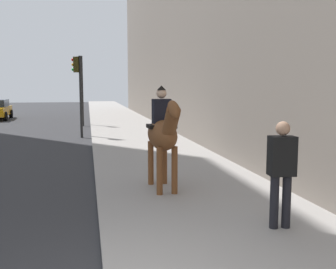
{
  "coord_description": "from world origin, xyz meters",
  "views": [
    {
      "loc": [
        -3.65,
        0.14,
        2.34
      ],
      "look_at": [
        4.0,
        -1.43,
        1.4
      ],
      "focal_mm": 41.98,
      "sensor_mm": 36.0,
      "label": 1
    }
  ],
  "objects_px": {
    "mounted_horse_near": "(163,133)",
    "traffic_light_far_curb": "(81,80)",
    "traffic_light_near_curb": "(78,83)",
    "pedestrian_greeting": "(282,167)"
  },
  "relations": [
    {
      "from": "traffic_light_near_curb",
      "to": "traffic_light_far_curb",
      "type": "distance_m",
      "value": 5.64
    },
    {
      "from": "pedestrian_greeting",
      "to": "traffic_light_far_curb",
      "type": "distance_m",
      "value": 19.05
    },
    {
      "from": "traffic_light_near_curb",
      "to": "mounted_horse_near",
      "type": "bearing_deg",
      "value": -169.3
    },
    {
      "from": "mounted_horse_near",
      "to": "traffic_light_far_curb",
      "type": "height_order",
      "value": "traffic_light_far_curb"
    },
    {
      "from": "mounted_horse_near",
      "to": "traffic_light_far_curb",
      "type": "relative_size",
      "value": 0.54
    },
    {
      "from": "mounted_horse_near",
      "to": "pedestrian_greeting",
      "type": "xyz_separation_m",
      "value": [
        -2.67,
        -1.38,
        -0.27
      ]
    },
    {
      "from": "mounted_horse_near",
      "to": "traffic_light_near_curb",
      "type": "distance_m",
      "value": 10.62
    },
    {
      "from": "pedestrian_greeting",
      "to": "traffic_light_near_curb",
      "type": "distance_m",
      "value": 13.54
    },
    {
      "from": "mounted_horse_near",
      "to": "traffic_light_near_curb",
      "type": "xyz_separation_m",
      "value": [
        10.37,
        1.96,
        1.16
      ]
    },
    {
      "from": "mounted_horse_near",
      "to": "traffic_light_far_curb",
      "type": "xyz_separation_m",
      "value": [
        16.01,
        1.95,
        1.43
      ]
    }
  ]
}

